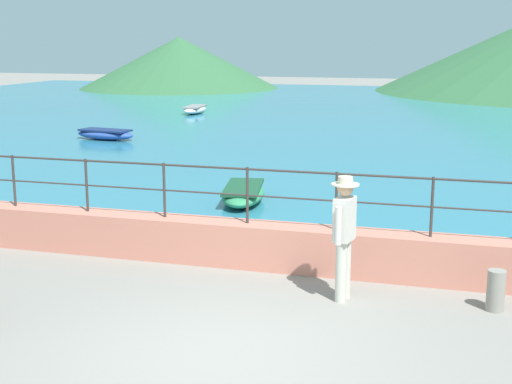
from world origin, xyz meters
TOP-DOWN VIEW (x-y plane):
  - ground_plane at (0.00, 0.00)m, footprint 120.00×120.00m
  - promenade_wall at (0.00, 3.20)m, footprint 20.00×0.56m
  - railing at (-0.00, 3.20)m, footprint 18.44×0.04m
  - lake_water at (0.00, 25.84)m, footprint 64.00×44.32m
  - hill_secondary at (-17.62, 41.67)m, footprint 14.69×14.69m
  - person_walking at (1.01, 2.10)m, footprint 0.38×0.56m
  - bollard at (3.04, 2.26)m, footprint 0.24×0.24m
  - boat_0 at (-9.95, 24.84)m, footprint 1.11×2.37m
  - boat_1 at (-9.72, 15.39)m, footprint 2.41×1.22m
  - boat_4 at (-2.04, 7.26)m, footprint 1.33×2.43m

SIDE VIEW (x-z plane):
  - ground_plane at x=0.00m, z-range 0.00..0.00m
  - lake_water at x=0.00m, z-range 0.00..0.06m
  - boat_0 at x=-9.95m, z-range 0.08..0.44m
  - boat_1 at x=-9.72m, z-range 0.08..0.44m
  - boat_4 at x=-2.04m, z-range 0.08..0.44m
  - bollard at x=3.04m, z-range 0.00..0.56m
  - promenade_wall at x=0.00m, z-range 0.00..0.70m
  - person_walking at x=1.01m, z-range 0.10..1.85m
  - railing at x=0.00m, z-range 0.86..1.76m
  - hill_secondary at x=-17.62m, z-range 0.00..3.73m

